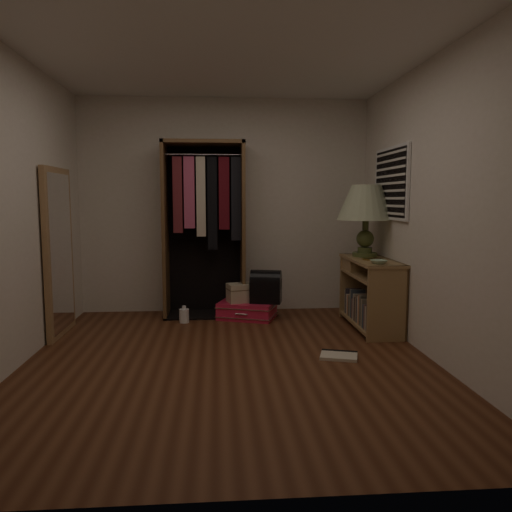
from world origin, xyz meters
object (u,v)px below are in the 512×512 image
at_px(pink_suitcase, 247,310).
at_px(white_jug, 184,315).
at_px(open_wardrobe, 206,215).
at_px(black_bag, 266,286).
at_px(console_bookshelf, 369,291).
at_px(train_case, 241,293).
at_px(table_lamp, 366,204).
at_px(floor_mirror, 59,252).

height_order(pink_suitcase, white_jug, pink_suitcase).
xyz_separation_m(open_wardrobe, black_bag, (0.69, -0.29, -0.81)).
xyz_separation_m(console_bookshelf, train_case, (-1.36, 0.50, -0.09)).
bearing_deg(train_case, console_bookshelf, -35.31).
bearing_deg(train_case, table_lamp, -27.20).
height_order(black_bag, white_jug, black_bag).
bearing_deg(console_bookshelf, floor_mirror, -179.32).
xyz_separation_m(pink_suitcase, white_jug, (-0.72, -0.16, -0.02)).
relative_size(open_wardrobe, table_lamp, 2.59).
bearing_deg(pink_suitcase, white_jug, -148.25).
bearing_deg(train_case, pink_suitcase, -11.57).
distance_m(floor_mirror, table_lamp, 3.29).
relative_size(console_bookshelf, floor_mirror, 0.66).
height_order(open_wardrobe, pink_suitcase, open_wardrobe).
distance_m(console_bookshelf, open_wardrobe, 2.08).
bearing_deg(train_case, open_wardrobe, 135.56).
bearing_deg(floor_mirror, white_jug, 17.58).
bearing_deg(white_jug, floor_mirror, -162.42).
bearing_deg(table_lamp, console_bookshelf, -91.34).
bearing_deg(table_lamp, white_jug, 176.01).
distance_m(floor_mirror, black_bag, 2.26).
distance_m(console_bookshelf, train_case, 1.45).
bearing_deg(floor_mirror, pink_suitcase, 15.71).
relative_size(open_wardrobe, white_jug, 10.67).
relative_size(pink_suitcase, train_case, 2.07).
distance_m(open_wardrobe, white_jug, 1.21).
relative_size(console_bookshelf, black_bag, 2.86).
distance_m(console_bookshelf, table_lamp, 0.96).
bearing_deg(pink_suitcase, train_case, -157.28).
xyz_separation_m(black_bag, white_jug, (-0.94, -0.10, -0.31)).
xyz_separation_m(console_bookshelf, white_jug, (-2.01, 0.35, -0.31)).
distance_m(train_case, black_bag, 0.30).
bearing_deg(white_jug, black_bag, 5.82).
bearing_deg(white_jug, pink_suitcase, 12.44).
distance_m(train_case, table_lamp, 1.73).
height_order(console_bookshelf, black_bag, console_bookshelf).
bearing_deg(floor_mirror, open_wardrobe, 27.73).
bearing_deg(train_case, white_jug, 178.36).
distance_m(pink_suitcase, black_bag, 0.37).
bearing_deg(table_lamp, train_case, 167.78).
xyz_separation_m(open_wardrobe, pink_suitcase, (0.47, -0.23, -1.10)).
bearing_deg(console_bookshelf, black_bag, 157.60).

